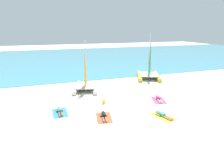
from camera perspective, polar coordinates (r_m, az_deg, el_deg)
ground_plane at (r=23.37m, az=-3.91°, el=0.41°), size 120.00×120.00×0.00m
ocean_water at (r=43.80m, az=-11.19°, el=7.66°), size 120.00×40.00×0.05m
sailboat_white at (r=20.61m, az=-7.78°, el=0.37°), size 3.60×4.59×5.25m
sailboat_yellow at (r=25.63m, az=10.96°, el=3.60°), size 4.48×5.31×5.91m
towel_leftmost at (r=15.71m, az=-15.31°, el=-8.28°), size 1.18×1.95×0.01m
sunbather_leftmost at (r=15.72m, az=-15.38°, el=-7.77°), size 0.56×1.56×0.30m
towel_center_left at (r=14.39m, az=-2.42°, el=-10.03°), size 1.42×2.06×0.01m
sunbather_center_left at (r=14.40m, az=-2.45°, el=-9.47°), size 0.67×1.56×0.30m
towel_center_right at (r=15.06m, az=15.06°, el=-9.38°), size 1.57×2.13×0.01m
sunbather_center_right at (r=15.04m, az=14.90°, el=-8.87°), size 0.80×1.55×0.30m
towel_rightmost at (r=18.20m, az=13.79°, el=-4.71°), size 1.61×2.14×0.01m
sunbather_rightmost at (r=18.22m, az=13.76°, el=-4.27°), size 0.83×1.54×0.30m
beach_ball at (r=16.88m, az=-2.45°, el=-5.26°), size 0.38×0.38×0.38m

